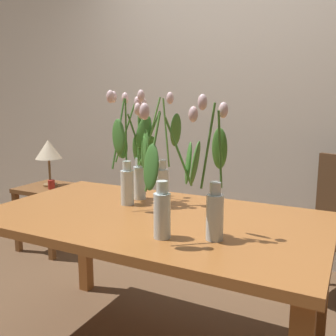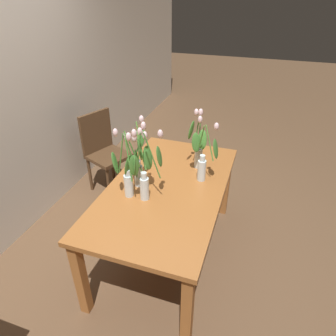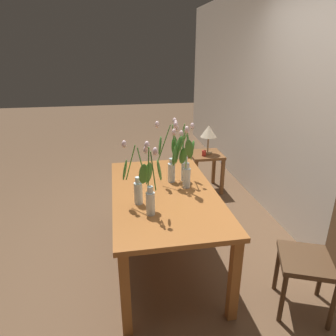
{
  "view_description": "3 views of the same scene",
  "coord_description": "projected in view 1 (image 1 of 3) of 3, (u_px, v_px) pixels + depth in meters",
  "views": [
    {
      "loc": [
        0.84,
        -1.49,
        1.28
      ],
      "look_at": [
        0.07,
        0.04,
        0.97
      ],
      "focal_mm": 40.1,
      "sensor_mm": 36.0,
      "label": 1
    },
    {
      "loc": [
        -1.87,
        -0.64,
        2.13
      ],
      "look_at": [
        0.06,
        0.01,
        0.88
      ],
      "focal_mm": 32.25,
      "sensor_mm": 36.0,
      "label": 2
    },
    {
      "loc": [
        2.38,
        -0.38,
        1.9
      ],
      "look_at": [
        0.02,
        0.03,
        0.97
      ],
      "focal_mm": 32.54,
      "sensor_mm": 36.0,
      "label": 3
    }
  ],
  "objects": [
    {
      "name": "room_wall_rear",
      "position": [
        243.0,
        91.0,
        2.97
      ],
      "size": [
        9.0,
        0.1,
        2.7
      ],
      "primitive_type": "cube",
      "color": "silver",
      "rests_on": "ground"
    },
    {
      "name": "dining_table",
      "position": [
        152.0,
        233.0,
        1.79
      ],
      "size": [
        1.6,
        0.9,
        0.74
      ],
      "color": "#A3602D",
      "rests_on": "ground"
    },
    {
      "name": "tulip_vase_0",
      "position": [
        165.0,
        195.0,
        1.45
      ],
      "size": [
        0.16,
        0.25,
        0.53
      ],
      "color": "silver",
      "rests_on": "dining_table"
    },
    {
      "name": "tulip_vase_1",
      "position": [
        159.0,
        164.0,
        1.93
      ],
      "size": [
        0.21,
        0.19,
        0.59
      ],
      "color": "silver",
      "rests_on": "dining_table"
    },
    {
      "name": "tulip_vase_2",
      "position": [
        138.0,
        158.0,
        2.01
      ],
      "size": [
        0.25,
        0.23,
        0.58
      ],
      "color": "silver",
      "rests_on": "dining_table"
    },
    {
      "name": "tulip_vase_3",
      "position": [
        213.0,
        193.0,
        1.44
      ],
      "size": [
        0.13,
        0.18,
        0.56
      ],
      "color": "silver",
      "rests_on": "dining_table"
    },
    {
      "name": "tulip_vase_4",
      "position": [
        127.0,
        164.0,
        1.93
      ],
      "size": [
        0.18,
        0.3,
        0.58
      ],
      "color": "silver",
      "rests_on": "dining_table"
    },
    {
      "name": "side_table",
      "position": [
        49.0,
        200.0,
        3.23
      ],
      "size": [
        0.44,
        0.44,
        0.55
      ],
      "color": "brown",
      "rests_on": "ground"
    },
    {
      "name": "table_lamp",
      "position": [
        48.0,
        151.0,
        3.17
      ],
      "size": [
        0.22,
        0.22,
        0.4
      ],
      "color": "olive",
      "rests_on": "side_table"
    },
    {
      "name": "pillar_candle",
      "position": [
        51.0,
        185.0,
        3.11
      ],
      "size": [
        0.06,
        0.06,
        0.07
      ],
      "primitive_type": "cylinder",
      "color": "#B72D23",
      "rests_on": "side_table"
    }
  ]
}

